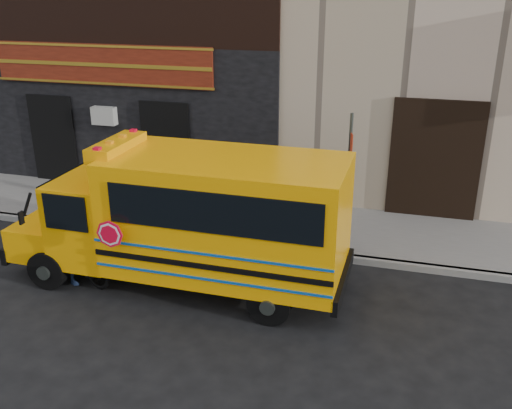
{
  "coord_description": "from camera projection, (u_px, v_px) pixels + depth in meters",
  "views": [
    {
      "loc": [
        3.37,
        -8.81,
        5.82
      ],
      "look_at": [
        0.39,
        1.85,
        1.44
      ],
      "focal_mm": 40.0,
      "sensor_mm": 36.0,
      "label": 1
    }
  ],
  "objects": [
    {
      "name": "sidewalk",
      "position": [
        265.0,
        222.0,
        14.51
      ],
      "size": [
        40.0,
        3.0,
        0.15
      ],
      "primitive_type": "cube",
      "color": "#625F5B",
      "rests_on": "ground"
    },
    {
      "name": "curb",
      "position": [
        248.0,
        246.0,
        13.17
      ],
      "size": [
        40.0,
        0.2,
        0.15
      ],
      "primitive_type": "cube",
      "color": "gray",
      "rests_on": "ground"
    },
    {
      "name": "school_bus",
      "position": [
        195.0,
        216.0,
        11.13
      ],
      "size": [
        6.92,
        2.43,
        2.92
      ],
      "color": "black",
      "rests_on": "ground"
    },
    {
      "name": "sign_pole",
      "position": [
        348.0,
        180.0,
        12.27
      ],
      "size": [
        0.11,
        0.28,
        3.25
      ],
      "color": "#3C443E",
      "rests_on": "ground"
    },
    {
      "name": "bicycle",
      "position": [
        76.0,
        254.0,
        11.62
      ],
      "size": [
        2.05,
        1.25,
        1.19
      ],
      "primitive_type": "imported",
      "rotation": [
        0.0,
        0.0,
        1.19
      ],
      "color": "black",
      "rests_on": "ground"
    },
    {
      "name": "cyclist",
      "position": [
        77.0,
        240.0,
        11.4
      ],
      "size": [
        0.67,
        0.81,
        1.92
      ],
      "primitive_type": "imported",
      "rotation": [
        0.0,
        0.0,
        1.23
      ],
      "color": "black",
      "rests_on": "ground"
    },
    {
      "name": "ground",
      "position": [
        210.0,
        307.0,
        10.87
      ],
      "size": [
        120.0,
        120.0,
        0.0
      ],
      "primitive_type": "plane",
      "color": "black",
      "rests_on": "ground"
    }
  ]
}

